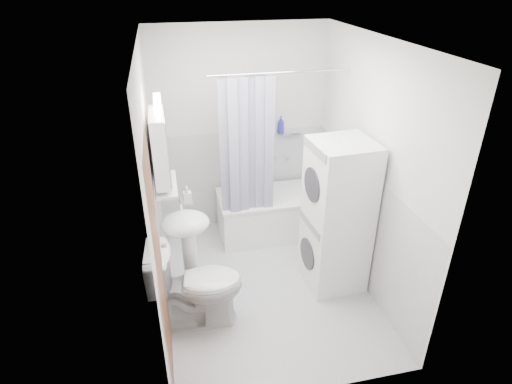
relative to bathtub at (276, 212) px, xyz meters
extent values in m
plane|color=#B4B4B8|center=(-0.35, -0.92, -0.29)|extent=(2.60, 2.60, 0.00)
plane|color=silver|center=(-0.35, 0.38, 0.91)|extent=(2.00, 0.00, 2.00)
plane|color=silver|center=(-0.35, -2.22, 0.91)|extent=(2.00, 0.00, 2.00)
plane|color=silver|center=(-1.35, -0.92, 0.91)|extent=(0.00, 2.60, 2.60)
plane|color=silver|center=(0.65, -0.92, 0.91)|extent=(0.00, 2.60, 2.60)
plane|color=white|center=(-0.35, -0.92, 2.11)|extent=(2.60, 2.60, 0.00)
plane|color=silver|center=(-0.35, 0.37, 0.31)|extent=(1.98, 0.00, 1.98)
plane|color=silver|center=(-1.34, -0.92, 0.31)|extent=(0.00, 2.58, 2.58)
plane|color=silver|center=(0.64, -0.92, 0.31)|extent=(0.00, 2.58, 2.58)
plane|color=brown|center=(-1.33, -1.80, 0.71)|extent=(0.00, 2.00, 2.00)
cylinder|color=silver|center=(-1.30, -1.47, 0.71)|extent=(0.04, 0.04, 0.04)
cube|color=white|center=(0.00, 0.00, -0.04)|extent=(1.35, 0.63, 0.50)
cube|color=white|center=(0.00, 0.00, 0.22)|extent=(1.37, 0.65, 0.03)
cube|color=silver|center=(0.00, 0.00, 0.11)|extent=(1.17, 0.45, 0.20)
cylinder|color=silver|center=(0.20, 0.33, 0.56)|extent=(0.04, 0.12, 0.04)
cylinder|color=silver|center=(0.00, -0.27, 1.71)|extent=(1.55, 0.02, 0.02)
cube|color=#121242|center=(-0.63, -0.27, 0.96)|extent=(0.10, 0.02, 1.45)
cube|color=#121242|center=(-0.54, -0.27, 0.96)|extent=(0.10, 0.02, 1.45)
cube|color=#121242|center=(-0.45, -0.27, 0.96)|extent=(0.10, 0.02, 1.45)
cube|color=#121242|center=(-0.36, -0.27, 0.96)|extent=(0.10, 0.02, 1.45)
cube|color=#121242|center=(-0.27, -0.27, 0.96)|extent=(0.10, 0.02, 1.45)
cube|color=#121242|center=(-0.18, -0.27, 0.96)|extent=(0.10, 0.02, 1.45)
ellipsoid|color=white|center=(-1.11, -0.94, 0.56)|extent=(0.44, 0.37, 0.20)
cylinder|color=white|center=(-1.09, -0.94, 0.09)|extent=(0.14, 0.14, 0.75)
cylinder|color=silver|center=(-1.13, -0.80, 0.68)|extent=(0.03, 0.03, 0.14)
cylinder|color=silver|center=(-1.13, -0.84, 0.74)|extent=(0.02, 0.10, 0.02)
cube|color=white|center=(-1.26, -0.82, 1.26)|extent=(0.12, 0.50, 0.60)
cube|color=white|center=(-1.20, -0.82, 1.26)|extent=(0.01, 0.47, 0.57)
cube|color=#FFEABF|center=(-1.24, -0.82, 1.64)|extent=(0.06, 0.45, 0.06)
cube|color=silver|center=(-1.24, -0.82, 0.91)|extent=(0.18, 0.54, 0.02)
cube|color=silver|center=(0.25, 0.32, 0.86)|extent=(0.22, 0.06, 0.02)
cube|color=maroon|center=(-1.29, -0.46, 1.04)|extent=(0.05, 0.31, 0.72)
cube|color=maroon|center=(-1.26, -0.46, 1.37)|extent=(0.03, 0.27, 0.08)
cylinder|color=silver|center=(-1.30, -0.46, 1.41)|extent=(0.02, 0.04, 0.02)
cube|color=white|center=(0.33, -1.01, 0.10)|extent=(0.58, 0.58, 0.77)
cylinder|color=#2D2D33|center=(0.05, -1.01, 0.09)|extent=(0.04, 0.33, 0.33)
cube|color=gray|center=(0.05, -1.01, 0.43)|extent=(0.04, 0.48, 0.08)
cube|color=white|center=(0.33, -1.01, 0.86)|extent=(0.58, 0.58, 0.77)
cylinder|color=#2D2D33|center=(0.05, -1.01, 0.86)|extent=(0.04, 0.33, 0.33)
cube|color=gray|center=(0.05, -1.01, 1.20)|extent=(0.04, 0.48, 0.08)
imported|color=white|center=(-1.07, -1.27, 0.11)|extent=(0.86, 0.52, 0.81)
imported|color=gray|center=(-1.06, -0.67, 0.66)|extent=(0.08, 0.17, 0.08)
imported|color=gray|center=(-1.24, -0.97, 0.96)|extent=(0.07, 0.18, 0.07)
imported|color=gray|center=(-1.24, -0.70, 0.97)|extent=(0.10, 0.09, 0.10)
imported|color=gray|center=(0.00, 0.32, 0.94)|extent=(0.13, 0.17, 0.13)
imported|color=#30279F|center=(0.12, 0.32, 0.91)|extent=(0.08, 0.21, 0.08)
camera|label=1|loc=(-1.19, -4.27, 2.62)|focal=30.00mm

